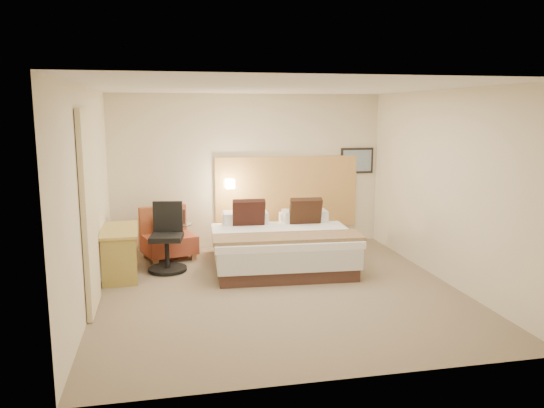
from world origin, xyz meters
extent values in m
cube|color=#7F6D55|center=(0.00, 0.00, -0.01)|extent=(4.80, 5.00, 0.02)
cube|color=silver|center=(0.00, 0.00, 2.71)|extent=(4.80, 5.00, 0.02)
cube|color=beige|center=(0.00, 2.51, 1.35)|extent=(4.80, 0.02, 2.70)
cube|color=beige|center=(0.00, -2.51, 1.35)|extent=(4.80, 0.02, 2.70)
cube|color=beige|center=(-2.41, 0.00, 1.35)|extent=(0.02, 5.00, 2.70)
cube|color=beige|center=(2.41, 0.00, 1.35)|extent=(0.02, 5.00, 2.70)
cube|color=tan|center=(0.70, 2.47, 0.95)|extent=(2.60, 0.04, 1.30)
cube|color=black|center=(2.02, 2.48, 1.50)|extent=(0.62, 0.03, 0.47)
cube|color=gray|center=(2.02, 2.46, 1.50)|extent=(0.54, 0.01, 0.39)
cylinder|color=silver|center=(-0.35, 2.42, 1.15)|extent=(0.02, 0.12, 0.02)
cube|color=#FFEDC6|center=(-0.35, 2.36, 1.15)|extent=(0.15, 0.15, 0.15)
cube|color=beige|center=(-2.36, -0.25, 1.22)|extent=(0.06, 0.90, 2.42)
cylinder|color=#7D9EC2|center=(-1.40, 1.89, 0.69)|extent=(0.08, 0.08, 0.21)
cylinder|color=#91C0E0|center=(-1.33, 1.94, 0.69)|extent=(0.08, 0.08, 0.21)
cube|color=#351915|center=(-1.23, 1.87, 0.70)|extent=(0.15, 0.10, 0.23)
cube|color=#3E261F|center=(0.27, 1.13, 0.09)|extent=(2.10, 2.10, 0.18)
cube|color=silver|center=(0.27, 1.13, 0.34)|extent=(2.16, 2.16, 0.31)
cube|color=white|center=(0.26, 0.84, 0.54)|extent=(2.19, 1.59, 0.10)
cube|color=silver|center=(-0.17, 1.91, 0.58)|extent=(0.74, 0.43, 0.18)
cube|color=white|center=(0.81, 1.86, 0.58)|extent=(0.74, 0.43, 0.18)
cube|color=white|center=(-0.19, 1.65, 0.69)|extent=(0.74, 0.43, 0.18)
cube|color=silver|center=(0.79, 1.59, 0.69)|extent=(0.74, 0.43, 0.18)
cube|color=black|center=(-0.17, 1.44, 0.77)|extent=(0.53, 0.30, 0.53)
cube|color=black|center=(0.75, 1.39, 0.77)|extent=(0.53, 0.30, 0.53)
cube|color=orange|center=(0.24, 0.43, 0.62)|extent=(2.18, 0.68, 0.05)
cube|color=tan|center=(-1.64, 1.53, 0.05)|extent=(0.10, 0.10, 0.10)
cube|color=tan|center=(-1.04, 1.73, 0.05)|extent=(0.10, 0.10, 0.10)
cube|color=tan|center=(-1.81, 2.06, 0.05)|extent=(0.10, 0.10, 0.10)
cube|color=tan|center=(-1.21, 2.25, 0.05)|extent=(0.10, 0.10, 0.10)
cube|color=#9D412A|center=(-1.43, 1.89, 0.25)|extent=(0.96, 0.90, 0.30)
cube|color=brown|center=(-1.52, 2.16, 0.61)|extent=(0.79, 0.35, 0.44)
cube|color=black|center=(-1.48, 2.06, 0.54)|extent=(0.41, 0.29, 0.39)
cylinder|color=silver|center=(-1.30, 1.88, 0.01)|extent=(0.46, 0.46, 0.02)
cylinder|color=white|center=(-1.30, 1.88, 0.29)|extent=(0.05, 0.05, 0.54)
cylinder|color=white|center=(-1.30, 1.88, 0.58)|extent=(0.68, 0.68, 0.01)
cube|color=#B59B46|center=(-2.14, 1.09, 0.69)|extent=(0.56, 1.15, 0.04)
cube|color=#A18C3F|center=(-2.12, 0.56, 0.34)|extent=(0.47, 0.06, 0.67)
cube|color=#BD794A|center=(-2.16, 1.62, 0.34)|extent=(0.47, 0.06, 0.67)
cube|color=#B97448|center=(-2.09, 1.09, 0.61)|extent=(0.47, 1.08, 0.09)
cylinder|color=black|center=(-1.47, 1.18, 0.03)|extent=(0.66, 0.66, 0.04)
cylinder|color=black|center=(-1.47, 1.18, 0.28)|extent=(0.08, 0.08, 0.45)
cube|color=black|center=(-1.47, 1.18, 0.53)|extent=(0.53, 0.53, 0.08)
cube|color=black|center=(-1.43, 1.39, 0.81)|extent=(0.45, 0.12, 0.47)
camera|label=1|loc=(-1.48, -6.74, 2.40)|focal=35.00mm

